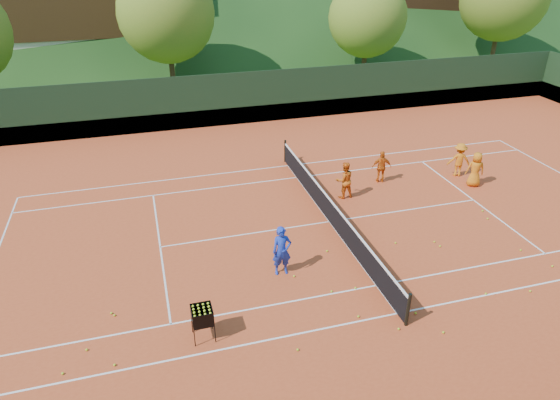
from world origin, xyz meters
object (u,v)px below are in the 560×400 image
object	(u,v)px
ball_hopper	(202,316)
coach	(282,251)
student_c	(475,169)
tennis_net	(330,210)
student_b	(382,167)
student_a	(344,180)
student_d	(459,160)

from	to	relation	value
ball_hopper	coach	bearing A→B (deg)	37.99
student_c	tennis_net	world-z (taller)	student_c
coach	ball_hopper	xyz separation A→B (m)	(-2.88, -2.25, -0.11)
student_b	tennis_net	world-z (taller)	student_b
student_c	coach	bearing A→B (deg)	42.60
student_b	tennis_net	bearing A→B (deg)	52.52
student_a	student_c	bearing A→B (deg)	172.71
student_c	tennis_net	bearing A→B (deg)	30.82
student_a	student_d	world-z (taller)	student_a
student_c	ball_hopper	world-z (taller)	student_c
coach	student_a	bearing A→B (deg)	50.54
student_a	student_b	xyz separation A→B (m)	(2.15, 0.91, -0.06)
coach	student_b	size ratio (longest dim) A/B	1.17
coach	tennis_net	world-z (taller)	coach
student_a	ball_hopper	distance (m)	9.55
coach	ball_hopper	world-z (taller)	coach
student_c	ball_hopper	size ratio (longest dim) A/B	1.55
student_a	student_b	world-z (taller)	student_a
coach	student_c	size ratio (longest dim) A/B	1.10
coach	tennis_net	bearing A→B (deg)	47.19
student_c	student_d	size ratio (longest dim) A/B	0.99
student_c	ball_hopper	bearing A→B (deg)	46.87
coach	ball_hopper	size ratio (longest dim) A/B	1.70
student_b	student_c	world-z (taller)	student_c
tennis_net	ball_hopper	world-z (taller)	tennis_net
coach	ball_hopper	distance (m)	3.65
coach	tennis_net	distance (m)	3.78
student_d	tennis_net	xyz separation A→B (m)	(-7.10, -2.30, -0.28)
coach	student_b	bearing A→B (deg)	43.58
student_b	ball_hopper	distance (m)	11.75
student_a	ball_hopper	bearing A→B (deg)	42.24
coach	student_a	size ratio (longest dim) A/B	1.08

